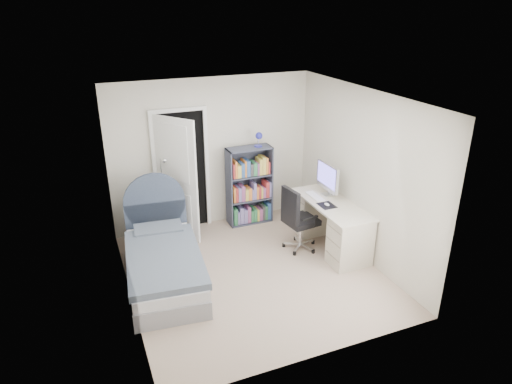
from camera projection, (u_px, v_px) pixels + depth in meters
name	position (u px, v px, depth m)	size (l,w,h in m)	color
room_shell	(253.00, 192.00, 6.03)	(3.50, 3.70, 2.60)	gray
door	(178.00, 175.00, 7.22)	(0.92, 0.68, 2.06)	black
bed	(163.00, 261.00, 6.27)	(1.14, 2.10, 1.24)	gray
nightstand	(159.00, 224.00, 7.13)	(0.38, 0.38, 0.56)	tan
floor_lamp	(165.00, 205.00, 7.34)	(0.19, 0.19, 1.35)	silver
bookcase	(250.00, 189.00, 7.80)	(0.76, 0.32, 1.60)	#3D4253
desk	(330.00, 223.00, 7.06)	(0.62, 1.55, 1.27)	beige
office_chair	(297.00, 216.00, 6.92)	(0.55, 0.56, 1.03)	silver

